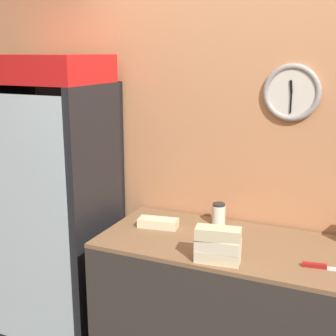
{
  "coord_description": "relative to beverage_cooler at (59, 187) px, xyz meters",
  "views": [
    {
      "loc": [
        0.61,
        -1.55,
        2.01
      ],
      "look_at": [
        -0.53,
        1.01,
        1.3
      ],
      "focal_mm": 50.0,
      "sensor_mm": 36.0,
      "label": 1
    }
  ],
  "objects": [
    {
      "name": "wall_back",
      "position": [
        1.37,
        0.32,
        0.27
      ],
      "size": [
        5.2,
        0.09,
        2.7
      ],
      "color": "tan",
      "rests_on": "ground_plane"
    },
    {
      "name": "beverage_cooler",
      "position": [
        0.0,
        0.0,
        0.0
      ],
      "size": [
        0.76,
        0.63,
        1.99
      ],
      "color": "black",
      "rests_on": "ground_plane"
    },
    {
      "name": "sandwich_flat_left",
      "position": [
        0.79,
        -0.05,
        -0.13
      ],
      "size": [
        0.26,
        0.14,
        0.06
      ],
      "color": "beige",
      "rests_on": "prep_counter"
    },
    {
      "name": "chefs_knife",
      "position": [
        1.82,
        -0.23,
        -0.15
      ],
      "size": [
        0.32,
        0.09,
        0.02
      ],
      "color": "silver",
      "rests_on": "prep_counter"
    },
    {
      "name": "sandwich_stack_top",
      "position": [
        1.3,
        -0.38,
        0.0
      ],
      "size": [
        0.25,
        0.14,
        0.06
      ],
      "color": "beige",
      "rests_on": "sandwich_stack_middle"
    },
    {
      "name": "condiment_jar",
      "position": [
        1.13,
        0.15,
        -0.09
      ],
      "size": [
        0.09,
        0.09,
        0.14
      ],
      "color": "silver",
      "rests_on": "prep_counter"
    },
    {
      "name": "sandwich_stack_bottom",
      "position": [
        1.3,
        -0.38,
        -0.13
      ],
      "size": [
        0.25,
        0.13,
        0.06
      ],
      "color": "beige",
      "rests_on": "prep_counter"
    },
    {
      "name": "sandwich_stack_middle",
      "position": [
        1.3,
        -0.38,
        -0.06
      ],
      "size": [
        0.25,
        0.12,
        0.06
      ],
      "color": "beige",
      "rests_on": "sandwich_stack_bottom"
    },
    {
      "name": "prep_counter",
      "position": [
        1.37,
        -0.1,
        -0.62
      ],
      "size": [
        1.72,
        0.73,
        0.92
      ],
      "color": "#332D28",
      "rests_on": "ground_plane"
    }
  ]
}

